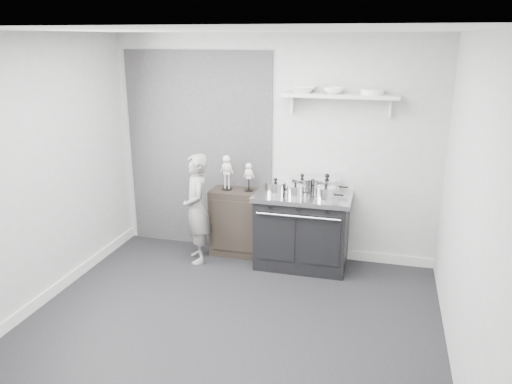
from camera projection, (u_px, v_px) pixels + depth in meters
ground at (229, 323)px, 4.82m from camera, size 4.00×4.00×0.00m
room_shell at (222, 154)px, 4.49m from camera, size 4.02×3.62×2.71m
wall_shelf at (340, 97)px, 5.57m from camera, size 1.30×0.26×0.24m
stove at (302, 230)px, 5.93m from camera, size 1.12×0.70×0.90m
side_cabinet at (238, 222)px, 6.27m from camera, size 0.65×0.38×0.84m
child at (197, 209)px, 5.99m from camera, size 0.52×0.58×1.34m
pot_front_left at (276, 188)px, 5.78m from camera, size 0.33×0.25×0.19m
pot_back_left at (302, 184)px, 5.91m from camera, size 0.35×0.26×0.21m
pot_back_right at (327, 185)px, 5.83m from camera, size 0.41×0.32×0.23m
pot_front_right at (326, 193)px, 5.57m from camera, size 0.31×0.22×0.19m
pot_front_center at (295, 191)px, 5.68m from camera, size 0.28×0.19×0.17m
skeleton_full at (227, 170)px, 6.11m from camera, size 0.14×0.09×0.50m
skeleton_torso at (249, 175)px, 6.05m from camera, size 0.11×0.07×0.41m
bowl_large at (302, 90)px, 5.65m from camera, size 0.30×0.30×0.07m
bowl_small at (333, 90)px, 5.56m from camera, size 0.23×0.23×0.07m
plate_stack at (372, 92)px, 5.46m from camera, size 0.26×0.26×0.06m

